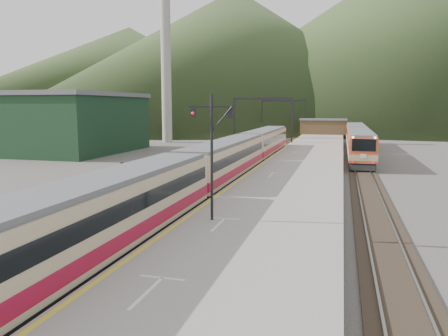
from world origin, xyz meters
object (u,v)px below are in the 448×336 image
(second_train, at_px, (357,140))
(worker, at_px, (68,212))
(signal_mast, at_px, (212,144))
(main_train, at_px, (226,162))

(second_train, distance_m, worker, 46.55)
(signal_mast, bearing_deg, second_train, 79.25)
(main_train, height_order, second_train, main_train)
(main_train, height_order, signal_mast, signal_mast)
(main_train, bearing_deg, worker, -109.10)
(signal_mast, relative_size, worker, 3.72)
(signal_mast, distance_m, worker, 9.26)
(second_train, bearing_deg, main_train, -111.88)
(main_train, distance_m, worker, 15.74)
(main_train, distance_m, second_train, 30.85)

